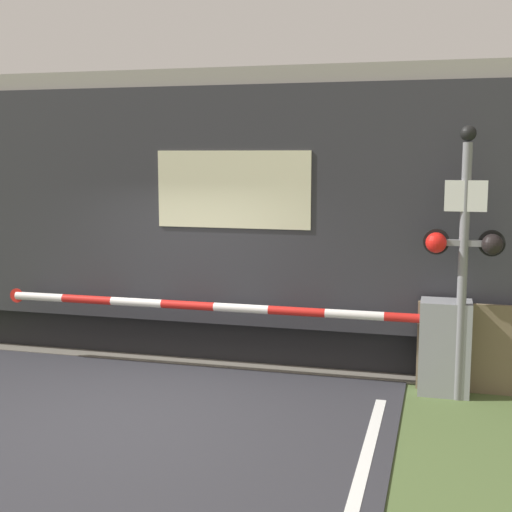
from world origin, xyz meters
TOP-DOWN VIEW (x-y plane):
  - ground_plane at (0.00, 0.00)m, footprint 80.00×80.00m
  - track_bed at (0.00, 3.35)m, footprint 36.00×3.20m
  - train at (0.65, 3.35)m, footprint 20.79×3.05m
  - crossing_barrier at (2.84, 1.51)m, footprint 6.24×0.44m
  - signal_post at (3.56, 1.32)m, footprint 0.92×0.26m

SIDE VIEW (x-z plane):
  - ground_plane at x=0.00m, z-range 0.00..0.00m
  - track_bed at x=0.00m, z-range -0.04..0.09m
  - crossing_barrier at x=2.84m, z-range 0.07..1.21m
  - signal_post at x=3.56m, z-range 0.22..3.42m
  - train at x=0.65m, z-range 0.05..4.05m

